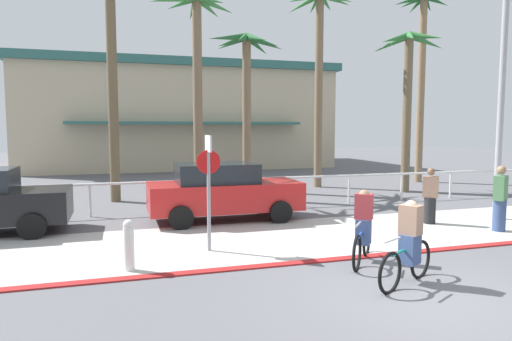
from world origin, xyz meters
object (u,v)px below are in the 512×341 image
at_px(palm_tree_5, 423,40).
at_px(car_red_1, 223,191).
at_px(palm_tree_0, 110,19).
at_px(palm_tree_4, 408,76).
at_px(pedestrian_1, 430,198).
at_px(bollard_1, 129,245).
at_px(stop_sign_bike_lane, 209,176).
at_px(pedestrian_0, 500,201).
at_px(palm_tree_2, 247,68).
at_px(cyclist_blue_0, 363,228).
at_px(cyclist_teal_1, 409,245).
at_px(palm_tree_1, 196,45).
at_px(streetlight_curb, 509,73).
at_px(palm_tree_3, 319,41).

xyz_separation_m(palm_tree_5, car_red_1, (-11.55, -6.47, -6.11)).
bearing_deg(palm_tree_0, palm_tree_4, -4.76).
bearing_deg(pedestrian_1, bollard_1, -166.76).
distance_m(stop_sign_bike_lane, palm_tree_4, 12.29).
xyz_separation_m(pedestrian_0, pedestrian_1, (-1.13, 1.32, -0.07)).
xyz_separation_m(palm_tree_2, palm_tree_4, (6.36, -2.20, -0.34)).
xyz_separation_m(car_red_1, cyclist_blue_0, (1.81, -4.85, -0.18)).
distance_m(cyclist_blue_0, pedestrian_0, 4.98).
xyz_separation_m(bollard_1, cyclist_blue_0, (4.57, -0.71, 0.18)).
bearing_deg(palm_tree_2, cyclist_teal_1, -92.24).
bearing_deg(palm_tree_0, cyclist_teal_1, -65.48).
relative_size(palm_tree_1, cyclist_teal_1, 4.79).
distance_m(palm_tree_2, pedestrian_0, 11.12).
bearing_deg(pedestrian_0, cyclist_teal_1, -149.91).
bearing_deg(bollard_1, stop_sign_bike_lane, 28.51).
bearing_deg(palm_tree_5, cyclist_blue_0, -130.69).
distance_m(pedestrian_0, pedestrian_1, 1.74).
relative_size(streetlight_curb, palm_tree_2, 1.13).
relative_size(palm_tree_0, palm_tree_4, 1.33).
bearing_deg(palm_tree_5, cyclist_teal_1, -127.19).
bearing_deg(palm_tree_5, car_red_1, -150.73).
bearing_deg(pedestrian_1, palm_tree_0, 141.67).
bearing_deg(palm_tree_1, cyclist_blue_0, -80.03).
xyz_separation_m(streetlight_curb, pedestrian_1, (-2.33, 0.24, -3.54)).
xyz_separation_m(cyclist_teal_1, pedestrian_0, (4.73, 2.74, 0.11)).
bearing_deg(stop_sign_bike_lane, cyclist_blue_0, -30.05).
bearing_deg(palm_tree_4, car_red_1, -157.75).
height_order(bollard_1, palm_tree_0, palm_tree_0).
distance_m(streetlight_curb, palm_tree_5, 10.03).
xyz_separation_m(cyclist_blue_0, pedestrian_1, (3.67, 2.65, 0.04)).
bearing_deg(palm_tree_5, palm_tree_2, -175.59).
height_order(palm_tree_5, cyclist_teal_1, palm_tree_5).
relative_size(palm_tree_3, cyclist_blue_0, 5.85).
xyz_separation_m(palm_tree_0, pedestrian_1, (8.53, -6.74, -5.85)).
bearing_deg(palm_tree_1, palm_tree_4, -8.94).
xyz_separation_m(palm_tree_1, palm_tree_4, (8.62, -1.36, -1.02)).
bearing_deg(palm_tree_3, palm_tree_1, -167.32).
height_order(palm_tree_3, car_red_1, palm_tree_3).
height_order(palm_tree_3, pedestrian_1, palm_tree_3).
distance_m(palm_tree_2, palm_tree_5, 9.39).
xyz_separation_m(palm_tree_5, cyclist_teal_1, (-9.66, -12.74, -6.29)).
distance_m(palm_tree_1, pedestrian_0, 11.81).
height_order(cyclist_teal_1, pedestrian_1, pedestrian_1).
relative_size(streetlight_curb, cyclist_teal_1, 4.58).
xyz_separation_m(cyclist_blue_0, pedestrian_0, (4.80, 1.33, 0.11)).
height_order(stop_sign_bike_lane, palm_tree_3, palm_tree_3).
bearing_deg(palm_tree_2, stop_sign_bike_lane, -110.74).
height_order(palm_tree_3, pedestrian_0, palm_tree_3).
relative_size(bollard_1, streetlight_curb, 0.13).
bearing_deg(palm_tree_3, palm_tree_2, -172.64).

